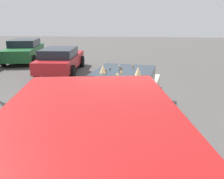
# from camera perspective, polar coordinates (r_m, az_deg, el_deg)

# --- Properties ---
(ground_plane) EXTENTS (60.00, 60.00, 0.00)m
(ground_plane) POSITION_cam_1_polar(r_m,az_deg,el_deg) (7.29, 2.36, -6.85)
(ground_plane) COLOR #514F4C
(art_car_decorated) EXTENTS (4.80, 2.58, 1.66)m
(art_car_decorated) POSITION_cam_1_polar(r_m,az_deg,el_deg) (7.08, 2.51, -1.47)
(art_car_decorated) COLOR beige
(art_car_decorated) RESTS_ON ground
(parked_sedan_behind_left) EXTENTS (4.64, 2.19, 1.32)m
(parked_sedan_behind_left) POSITION_cam_1_polar(r_m,az_deg,el_deg) (13.50, -11.94, 6.88)
(parked_sedan_behind_left) COLOR red
(parked_sedan_behind_left) RESTS_ON ground
(parked_sedan_near_right) EXTENTS (4.82, 2.65, 1.44)m
(parked_sedan_near_right) POSITION_cam_1_polar(r_m,az_deg,el_deg) (17.48, -19.87, 8.62)
(parked_sedan_near_right) COLOR #1E602D
(parked_sedan_near_right) RESTS_ON ground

